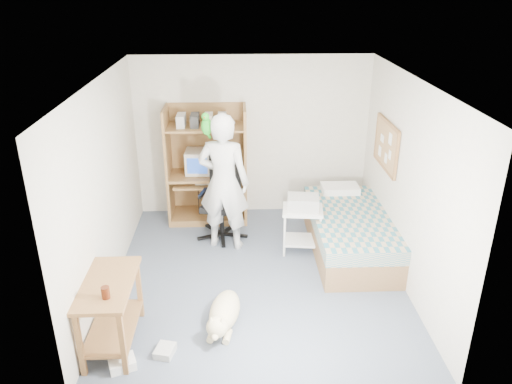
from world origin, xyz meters
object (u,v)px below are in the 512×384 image
side_desk (110,304)px  office_chair (223,209)px  dog (224,313)px  person (224,182)px  bed (349,232)px  printer_cart (302,223)px  computer_hutch (207,169)px

side_desk → office_chair: size_ratio=0.86×
office_chair → dog: bearing=-74.8°
side_desk → person: person is taller
bed → printer_cart: (-0.66, 0.02, 0.14)m
computer_hutch → bed: size_ratio=0.89×
side_desk → dog: size_ratio=1.01×
side_desk → printer_cart: side_desk is taller
bed → side_desk: bearing=-147.5°
bed → dog: bed is taller
bed → dog: size_ratio=2.03×
computer_hutch → side_desk: bearing=-106.1°
person → printer_cart: size_ratio=2.99×
computer_hutch → side_desk: (-0.85, -2.94, -0.33)m
person → dog: person is taller
bed → dog: 2.34m
bed → printer_cart: 0.68m
person → printer_cart: 1.21m
side_desk → person: bearing=61.1°
office_chair → person: bearing=-69.8°
printer_cart → office_chair: bearing=161.6°
office_chair → bed: bearing=-2.9°
dog → bed: bearing=53.5°
office_chair → printer_cart: bearing=-11.0°
computer_hutch → bed: computer_hutch is taller
computer_hutch → dog: size_ratio=1.81×
side_desk → person: size_ratio=0.52×
person → dog: (0.01, -1.80, -0.80)m
printer_cart → computer_hutch: bearing=147.1°
bed → dog: bearing=-137.3°
side_desk → bed: bearing=32.5°
computer_hutch → side_desk: size_ratio=1.80×
dog → computer_hutch: bearing=106.8°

